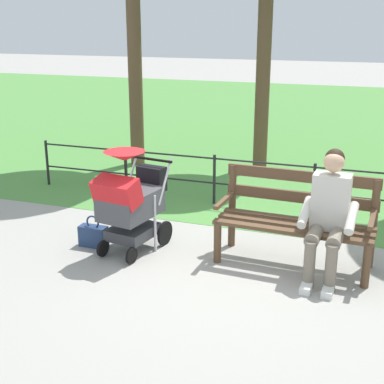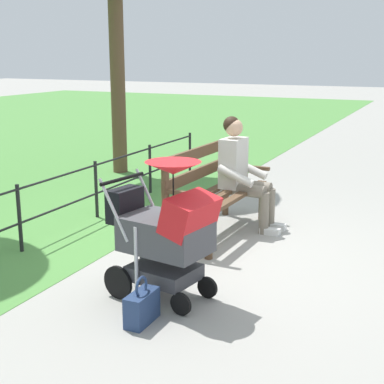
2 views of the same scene
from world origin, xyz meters
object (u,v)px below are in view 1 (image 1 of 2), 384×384
(stroller, at_px, (130,200))
(handbag, at_px, (93,236))
(park_bench, at_px, (296,215))
(person_on_bench, at_px, (329,212))

(stroller, height_order, handbag, stroller)
(stroller, bearing_deg, handbag, 3.71)
(park_bench, relative_size, person_on_bench, 1.27)
(stroller, distance_m, handbag, 0.66)
(person_on_bench, bearing_deg, park_bench, -33.40)
(person_on_bench, relative_size, handbag, 3.45)
(park_bench, xyz_separation_m, stroller, (1.74, 0.33, 0.07))
(person_on_bench, height_order, handbag, person_on_bench)
(park_bench, bearing_deg, person_on_bench, 146.60)
(park_bench, relative_size, stroller, 1.41)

